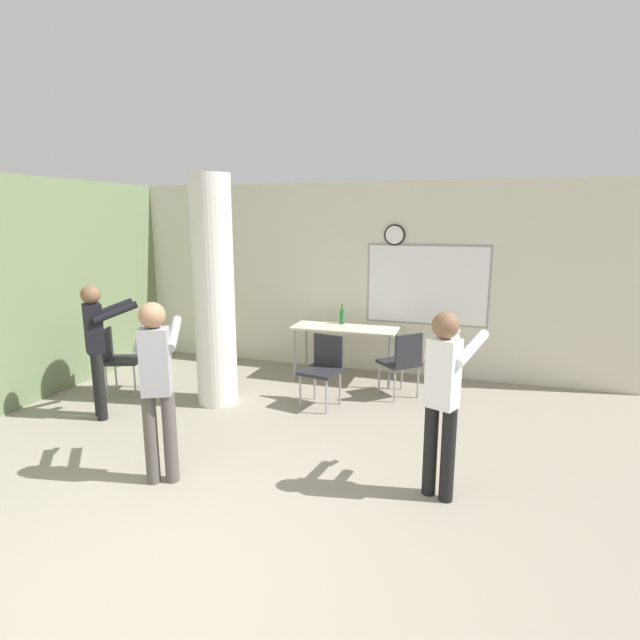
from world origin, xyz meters
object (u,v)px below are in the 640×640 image
Objects in this scene: person_watching_back at (97,341)px; person_playing_side at (444,390)px; person_playing_front at (157,378)px; bottle_on_table at (342,316)px; chair_by_left_wall at (118,356)px; chair_table_right at (402,360)px; folding_table at (345,331)px; chair_table_front at (323,365)px.

person_watching_back is 0.99× the size of person_playing_side.
person_playing_front reaches higher than person_playing_side.
person_playing_front is (-0.71, -3.40, 0.06)m from bottle_on_table.
person_playing_side is (4.26, -1.27, 0.42)m from chair_by_left_wall.
person_watching_back is at bearing -63.35° from chair_by_left_wall.
person_playing_side is at bearing -7.70° from person_watching_back.
chair_table_right is (3.60, 0.96, 0.00)m from chair_by_left_wall.
folding_table is 0.92× the size of person_playing_front.
bottle_on_table is 0.19× the size of person_watching_back.
chair_table_front is at bearing 26.41° from person_watching_back.
person_playing_side reaches higher than chair_by_left_wall.
person_watching_back is 1.83m from person_playing_front.
chair_by_left_wall is 0.56× the size of person_watching_back.
folding_table is 0.25m from bottle_on_table.
person_watching_back reaches higher than chair_table_front.
person_playing_side is at bearing -73.61° from chair_table_right.
person_playing_side is (1.55, -1.68, 0.42)m from chair_table_front.
folding_table is 1.71× the size of chair_table_front.
chair_table_front is 0.54× the size of person_playing_front.
chair_table_right is at bearing 27.90° from person_watching_back.
person_watching_back is (-2.33, -2.24, 0.21)m from folding_table.
chair_table_front is at bearing -85.38° from bottle_on_table.
person_playing_side is (3.88, -0.52, 0.01)m from person_watching_back.
person_playing_front is (-1.70, -2.72, 0.44)m from chair_table_right.
chair_by_left_wall is 1.00× the size of chair_table_right.
person_watching_back is at bearing -152.10° from chair_table_right.
chair_table_front is 2.33m from person_playing_side.
chair_by_left_wall is 1.00× the size of chair_table_front.
chair_table_right is 1.05m from chair_table_front.
folding_table is 1.10m from chair_table_front.
chair_table_front is (0.01, -1.08, -0.20)m from folding_table.
chair_by_left_wall is 0.55× the size of person_playing_side.
person_playing_front is (-0.81, -2.17, 0.44)m from chair_table_front.
person_playing_side is at bearing 11.77° from person_playing_front.
bottle_on_table is at bearing 46.90° from person_watching_back.
bottle_on_table is 3.11m from chair_by_left_wall.
chair_table_right is at bearing 14.96° from chair_by_left_wall.
chair_by_left_wall is 2.63m from person_playing_front.
chair_table_front is (2.71, 0.41, 0.00)m from chair_by_left_wall.
chair_by_left_wall is at bearing -165.04° from chair_table_right.
chair_by_left_wall is 2.74m from chair_table_front.
folding_table is at bearing 43.94° from person_watching_back.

